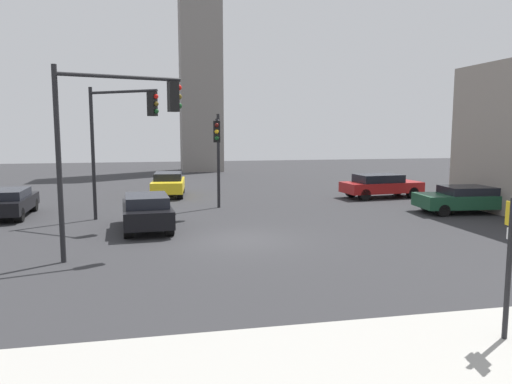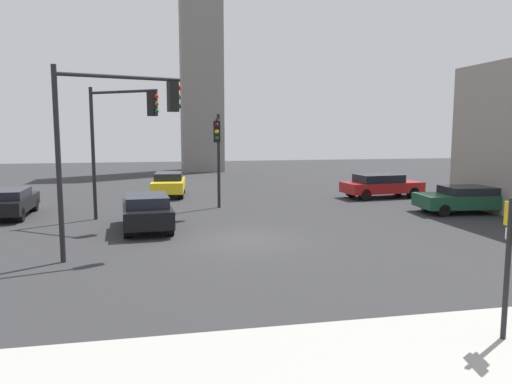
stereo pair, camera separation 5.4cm
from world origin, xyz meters
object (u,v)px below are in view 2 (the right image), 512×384
(traffic_light_2, at_px, (115,123))
(car_0, at_px, (381,185))
(traffic_light_1, at_px, (120,126))
(car_2, at_px, (8,202))
(car_4, at_px, (169,184))
(direction_sign, at_px, (509,254))
(car_3, at_px, (147,211))
(car_1, at_px, (466,199))
(traffic_light_0, at_px, (218,144))

(traffic_light_2, bearing_deg, car_0, 20.05)
(traffic_light_1, relative_size, car_2, 1.33)
(traffic_light_2, relative_size, car_4, 1.39)
(direction_sign, bearing_deg, car_3, 129.52)
(car_4, bearing_deg, car_1, 62.19)
(car_0, height_order, car_4, car_4)
(traffic_light_1, height_order, car_0, traffic_light_1)
(traffic_light_0, bearing_deg, car_0, 115.12)
(car_1, bearing_deg, traffic_light_1, 2.32)
(traffic_light_1, height_order, traffic_light_2, traffic_light_2)
(direction_sign, relative_size, car_4, 0.62)
(traffic_light_0, height_order, car_2, traffic_light_0)
(traffic_light_2, distance_m, car_0, 18.53)
(traffic_light_1, relative_size, traffic_light_2, 0.99)
(direction_sign, relative_size, traffic_light_2, 0.45)
(direction_sign, relative_size, car_2, 0.60)
(direction_sign, bearing_deg, car_1, 68.66)
(traffic_light_2, distance_m, car_2, 10.64)
(traffic_light_0, distance_m, car_3, 5.83)
(car_1, height_order, car_3, car_3)
(direction_sign, height_order, car_3, direction_sign)
(traffic_light_0, xyz_separation_m, car_4, (-2.27, 6.34, -2.61))
(traffic_light_2, bearing_deg, direction_sign, -65.05)
(car_0, distance_m, car_1, 6.11)
(traffic_light_1, bearing_deg, car_0, 55.02)
(car_3, height_order, car_4, car_3)
(traffic_light_2, xyz_separation_m, car_2, (-5.57, 8.35, -3.54))
(traffic_light_2, height_order, car_2, traffic_light_2)
(direction_sign, height_order, traffic_light_1, traffic_light_1)
(car_1, relative_size, car_2, 1.07)
(car_1, xyz_separation_m, car_3, (-15.38, -1.03, 0.07))
(traffic_light_2, distance_m, car_1, 17.35)
(car_4, bearing_deg, direction_sign, 19.01)
(traffic_light_0, relative_size, car_1, 1.02)
(car_3, bearing_deg, traffic_light_2, 164.83)
(traffic_light_0, xyz_separation_m, traffic_light_1, (-4.52, -2.01, 0.83))
(traffic_light_2, bearing_deg, car_1, 0.45)
(traffic_light_0, height_order, traffic_light_1, traffic_light_1)
(traffic_light_2, bearing_deg, car_4, 65.03)
(traffic_light_1, height_order, car_1, traffic_light_1)
(traffic_light_1, xyz_separation_m, car_3, (1.08, -1.90, -3.44))
(car_2, bearing_deg, car_3, -125.27)
(direction_sign, height_order, car_0, direction_sign)
(traffic_light_0, distance_m, car_0, 10.99)
(car_0, bearing_deg, traffic_light_0, -169.32)
(traffic_light_2, distance_m, car_3, 5.42)
(traffic_light_1, xyz_separation_m, car_0, (14.77, 5.00, -3.46))
(car_0, bearing_deg, car_2, -178.12)
(direction_sign, height_order, traffic_light_2, traffic_light_2)
(car_1, relative_size, car_4, 1.12)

